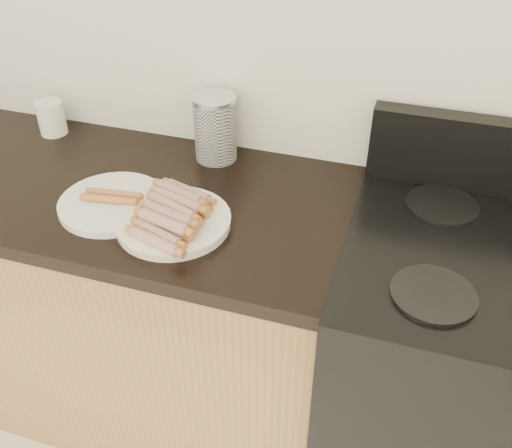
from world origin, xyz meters
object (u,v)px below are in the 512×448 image
(stove, at_px, (470,389))
(mug, at_px, (51,118))
(side_plate, at_px, (113,203))
(main_plate, at_px, (174,223))
(canister, at_px, (215,128))

(stove, xyz_separation_m, mug, (-1.35, 0.23, 0.50))
(stove, relative_size, side_plate, 3.32)
(stove, xyz_separation_m, side_plate, (-0.98, -0.07, 0.45))
(main_plate, relative_size, side_plate, 1.02)
(canister, bearing_deg, mug, -178.69)
(stove, height_order, side_plate, side_plate)
(canister, relative_size, mug, 1.84)
(mug, bearing_deg, side_plate, -38.95)
(side_plate, height_order, canister, canister)
(side_plate, distance_m, mug, 0.48)
(side_plate, bearing_deg, stove, 4.03)
(main_plate, xyz_separation_m, canister, (-0.02, 0.34, 0.09))
(main_plate, relative_size, canister, 1.47)
(stove, xyz_separation_m, canister, (-0.81, 0.24, 0.54))
(main_plate, distance_m, mug, 0.65)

